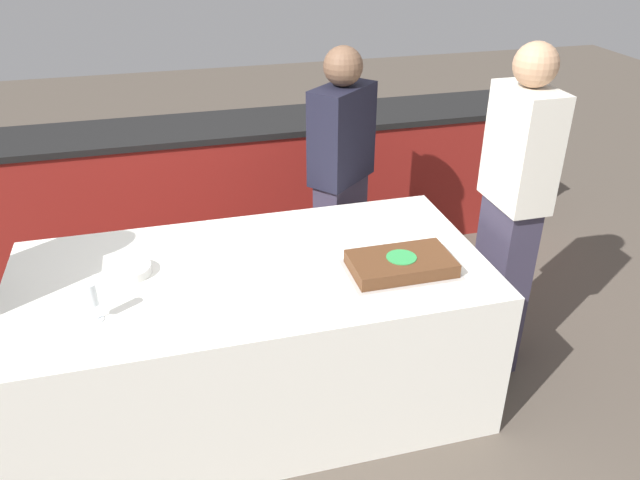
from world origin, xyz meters
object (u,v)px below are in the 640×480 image
object	(u,v)px
cake	(401,264)
person_cutting_cake	(341,181)
wine_glass	(91,296)
person_seated_right	(511,213)
plate_stack	(129,270)

from	to	relation	value
cake	person_cutting_cake	xyz separation A→B (m)	(0.00, 0.93, 0.01)
wine_glass	person_seated_right	xyz separation A→B (m)	(1.92, 0.23, 0.00)
wine_glass	person_seated_right	size ratio (longest dim) A/B	0.10
cake	person_seated_right	xyz separation A→B (m)	(0.64, 0.19, 0.08)
cake	plate_stack	distance (m)	1.20
plate_stack	person_cutting_cake	distance (m)	1.34
plate_stack	person_cutting_cake	world-z (taller)	person_cutting_cake
cake	person_cutting_cake	size ratio (longest dim) A/B	0.31
wine_glass	person_seated_right	world-z (taller)	person_seated_right
person_cutting_cake	person_seated_right	bearing A→B (deg)	89.75
person_cutting_cake	person_seated_right	xyz separation A→B (m)	(0.64, -0.74, 0.07)
plate_stack	person_seated_right	world-z (taller)	person_seated_right
person_cutting_cake	person_seated_right	world-z (taller)	person_seated_right
plate_stack	wine_glass	size ratio (longest dim) A/B	1.17
cake	person_seated_right	world-z (taller)	person_seated_right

